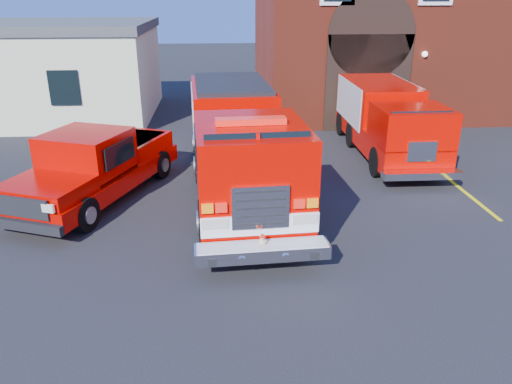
{
  "coord_description": "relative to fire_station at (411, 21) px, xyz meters",
  "views": [
    {
      "loc": [
        -0.81,
        -11.81,
        5.55
      ],
      "look_at": [
        0.0,
        -1.2,
        1.3
      ],
      "focal_mm": 35.0,
      "sensor_mm": 36.0,
      "label": 1
    }
  ],
  "objects": [
    {
      "name": "parking_stripe_mid",
      "position": [
        -2.49,
        -9.98,
        -4.25
      ],
      "size": [
        0.12,
        3.0,
        0.01
      ],
      "primitive_type": "cube",
      "color": "yellow",
      "rests_on": "ground"
    },
    {
      "name": "secondary_truck",
      "position": [
        -3.71,
        -8.32,
        -2.93
      ],
      "size": [
        2.44,
        7.54,
        2.44
      ],
      "color": "black",
      "rests_on": "ground"
    },
    {
      "name": "fire_engine",
      "position": [
        -9.24,
        -11.91,
        -2.73
      ],
      "size": [
        3.19,
        9.7,
        2.95
      ],
      "color": "black",
      "rests_on": "ground"
    },
    {
      "name": "parking_stripe_far",
      "position": [
        -2.49,
        -6.98,
        -4.25
      ],
      "size": [
        0.12,
        3.0,
        0.01
      ],
      "primitive_type": "cube",
      "color": "yellow",
      "rests_on": "ground"
    },
    {
      "name": "ground",
      "position": [
        -8.99,
        -13.98,
        -4.25
      ],
      "size": [
        100.0,
        100.0,
        0.0
      ],
      "primitive_type": "plane",
      "color": "black",
      "rests_on": "ground"
    },
    {
      "name": "parking_stripe_near",
      "position": [
        -2.49,
        -12.98,
        -4.25
      ],
      "size": [
        0.12,
        3.0,
        0.01
      ],
      "primitive_type": "cube",
      "color": "yellow",
      "rests_on": "ground"
    },
    {
      "name": "pickup_truck",
      "position": [
        -13.36,
        -12.0,
        -3.29
      ],
      "size": [
        4.32,
        6.57,
        2.03
      ],
      "color": "black",
      "rests_on": "ground"
    },
    {
      "name": "fire_station",
      "position": [
        0.0,
        0.0,
        0.0
      ],
      "size": [
        15.2,
        10.2,
        8.45
      ],
      "color": "maroon",
      "rests_on": "ground"
    },
    {
      "name": "side_building",
      "position": [
        -17.99,
        -0.99,
        -2.05
      ],
      "size": [
        10.2,
        8.2,
        4.35
      ],
      "color": "beige",
      "rests_on": "ground"
    }
  ]
}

